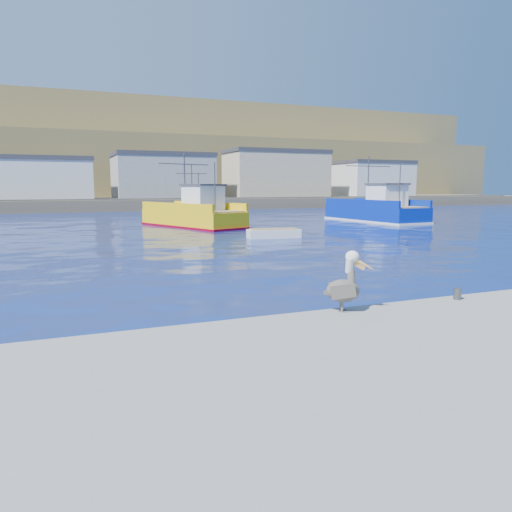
{
  "coord_description": "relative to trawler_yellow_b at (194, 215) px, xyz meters",
  "views": [
    {
      "loc": [
        -6.91,
        -13.38,
        3.5
      ],
      "look_at": [
        -0.49,
        2.23,
        1.13
      ],
      "focal_mm": 35.0,
      "sensor_mm": 36.0,
      "label": 1
    }
  ],
  "objects": [
    {
      "name": "ground",
      "position": [
        -4.57,
        -28.5,
        -1.02
      ],
      "size": [
        260.0,
        260.0,
        0.0
      ],
      "primitive_type": "plane",
      "color": "#06114F",
      "rests_on": "ground"
    },
    {
      "name": "dock_bollards",
      "position": [
        -3.97,
        -31.9,
        -0.37
      ],
      "size": [
        36.2,
        0.2,
        0.3
      ],
      "color": "#4C4C4C",
      "rests_on": "dock"
    },
    {
      "name": "far_shore",
      "position": [
        -4.57,
        80.7,
        7.96
      ],
      "size": [
        200.0,
        81.0,
        24.0
      ],
      "color": "brown",
      "rests_on": "ground"
    },
    {
      "name": "trawler_yellow_b",
      "position": [
        0.0,
        0.0,
        0.0
      ],
      "size": [
        7.29,
        11.52,
        6.46
      ],
      "color": "yellow",
      "rests_on": "ground"
    },
    {
      "name": "trawler_blue",
      "position": [
        18.65,
        -0.35,
        0.04
      ],
      "size": [
        5.62,
        11.98,
        6.57
      ],
      "color": "#032098",
      "rests_on": "ground"
    },
    {
      "name": "boat_orange",
      "position": [
        3.4,
        12.29,
        -0.05
      ],
      "size": [
        3.58,
        6.83,
        5.89
      ],
      "color": "red",
      "rests_on": "ground"
    },
    {
      "name": "skiff_mid",
      "position": [
        2.5,
        -11.1,
        -0.77
      ],
      "size": [
        3.7,
        1.72,
        0.77
      ],
      "color": "silver",
      "rests_on": "ground"
    },
    {
      "name": "skiff_far",
      "position": [
        26.31,
        5.98,
        -0.77
      ],
      "size": [
        3.63,
        3.24,
        0.79
      ],
      "color": "silver",
      "rests_on": "ground"
    },
    {
      "name": "pelican",
      "position": [
        -5.04,
        -31.84,
        0.11
      ],
      "size": [
        1.16,
        0.76,
        1.48
      ],
      "color": "#595451",
      "rests_on": "dock"
    }
  ]
}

